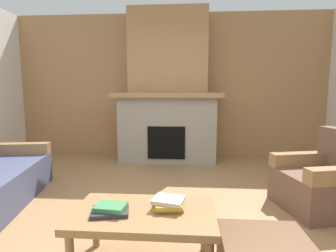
# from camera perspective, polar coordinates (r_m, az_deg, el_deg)

# --- Properties ---
(ground) EXTENTS (9.00, 9.00, 0.00)m
(ground) POSITION_cam_1_polar(r_m,az_deg,el_deg) (2.66, -4.52, -21.07)
(ground) COLOR #9E754C
(wall_back_wood_panel) EXTENTS (6.00, 0.12, 2.70)m
(wall_back_wood_panel) POSITION_cam_1_polar(r_m,az_deg,el_deg) (5.32, 0.29, 8.38)
(wall_back_wood_panel) COLOR #A87A4C
(wall_back_wood_panel) RESTS_ON ground
(fireplace) EXTENTS (1.90, 0.82, 2.70)m
(fireplace) POSITION_cam_1_polar(r_m,az_deg,el_deg) (4.94, -0.01, 6.28)
(fireplace) COLOR gray
(fireplace) RESTS_ON ground
(armchair) EXTENTS (0.91, 0.91, 0.85)m
(armchair) POSITION_cam_1_polar(r_m,az_deg,el_deg) (3.39, 29.89, -10.27)
(armchair) COLOR brown
(armchair) RESTS_ON ground
(coffee_table) EXTENTS (1.00, 0.60, 0.43)m
(coffee_table) POSITION_cam_1_polar(r_m,az_deg,el_deg) (2.03, -5.03, -18.73)
(coffee_table) COLOR #997047
(coffee_table) RESTS_ON ground
(book_stack_near_edge) EXTENTS (0.28, 0.23, 0.06)m
(book_stack_near_edge) POSITION_cam_1_polar(r_m,az_deg,el_deg) (1.99, -12.00, -16.78)
(book_stack_near_edge) COLOR #2D2D33
(book_stack_near_edge) RESTS_ON coffee_table
(book_stack_center) EXTENTS (0.25, 0.22, 0.08)m
(book_stack_center) POSITION_cam_1_polar(r_m,az_deg,el_deg) (2.01, 0.07, -15.93)
(book_stack_center) COLOR gold
(book_stack_center) RESTS_ON coffee_table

